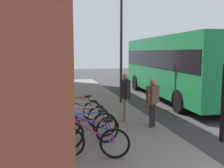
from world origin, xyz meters
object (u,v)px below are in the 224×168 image
Objects in this scene: bicycle_leaning_wall at (79,112)px; city_bus at (174,64)px; pedestrian_by_facade at (153,98)px; street_lamp at (121,34)px; bicycle_nearest_sign at (87,124)px; bicycle_under_window at (93,142)px; bicycle_end_of_row at (82,117)px; bicycle_mid_rack at (90,131)px; pedestrian_near_bus at (126,92)px.

city_bus is (4.29, -5.70, 1.41)m from bicycle_leaning_wall.
street_lamp reaches higher than pedestrian_by_facade.
bicycle_nearest_sign and bicycle_leaning_wall have the same top height.
city_bus is 3.79m from street_lamp.
bicycle_under_window is at bearing 131.38° from pedestrian_by_facade.
bicycle_end_of_row is at bearing 2.51° from bicycle_nearest_sign.
bicycle_mid_rack is 1.07× the size of pedestrian_by_facade.
city_bus is at bearing -53.04° from bicycle_leaning_wall.
bicycle_end_of_row is 2.37m from pedestrian_by_facade.
pedestrian_near_bus is at bearing -47.81° from bicycle_nearest_sign.
bicycle_leaning_wall is 0.16× the size of city_bus.
bicycle_under_window is at bearing 179.96° from bicycle_leaning_wall.
bicycle_end_of_row is 0.80m from bicycle_leaning_wall.
city_bus is at bearing -71.54° from street_lamp.
bicycle_end_of_row is at bearing -178.22° from bicycle_leaning_wall.
bicycle_leaning_wall is 0.99× the size of pedestrian_near_bus.
bicycle_mid_rack is at bearing 179.73° from bicycle_nearest_sign.
bicycle_under_window is at bearing 175.57° from bicycle_mid_rack.
bicycle_under_window is 7.33m from street_lamp.
pedestrian_by_facade is 0.28× the size of street_lamp.
street_lamp reaches higher than pedestrian_near_bus.
bicycle_under_window is 9.43m from city_bus.
bicycle_end_of_row is at bearing 1.24° from bicycle_mid_rack.
pedestrian_near_bus reaches higher than bicycle_end_of_row.
pedestrian_near_bus reaches higher than bicycle_under_window.
bicycle_nearest_sign is 2.38m from pedestrian_by_facade.
bicycle_nearest_sign is at bearing -177.49° from bicycle_end_of_row.
pedestrian_by_facade is at bearing -114.95° from bicycle_leaning_wall.
bicycle_mid_rack is 2.33m from bicycle_leaning_wall.
city_bus is at bearing -48.10° from bicycle_end_of_row.
bicycle_nearest_sign is 1.11× the size of pedestrian_by_facade.
bicycle_end_of_row is (0.83, 0.04, 0.00)m from bicycle_nearest_sign.
bicycle_leaning_wall is 0.30× the size of street_lamp.
bicycle_mid_rack and bicycle_leaning_wall have the same top height.
bicycle_mid_rack is at bearing 157.01° from street_lamp.
pedestrian_by_facade is (-0.27, -2.28, 0.59)m from bicycle_end_of_row.
bicycle_nearest_sign is 8.29m from city_bus.
street_lamp is (4.81, -2.33, 2.91)m from bicycle_nearest_sign.
city_bus reaches higher than bicycle_leaning_wall.
bicycle_nearest_sign is 1.63m from bicycle_leaning_wall.
bicycle_nearest_sign is 1.00× the size of bicycle_end_of_row.
bicycle_leaning_wall is (3.10, -0.00, 0.00)m from bicycle_under_window.
bicycle_leaning_wall is at bearing 65.05° from pedestrian_by_facade.
street_lamp reaches higher than bicycle_under_window.
street_lamp is at bearing 108.46° from city_bus.
pedestrian_near_bus is at bearing -96.80° from bicycle_leaning_wall.
bicycle_mid_rack is 1.52m from bicycle_end_of_row.
bicycle_leaning_wall is at bearing 126.96° from city_bus.
bicycle_under_window is at bearing 179.33° from bicycle_end_of_row.
bicycle_under_window is 0.30× the size of street_lamp.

